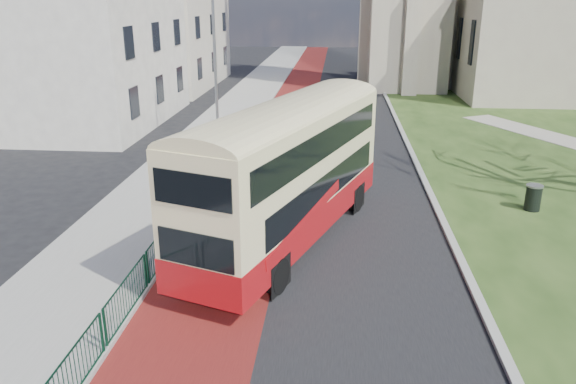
# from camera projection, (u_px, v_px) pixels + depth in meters

# --- Properties ---
(ground) EXTENTS (160.00, 160.00, 0.00)m
(ground) POSITION_uv_depth(u_px,v_px,m) (248.00, 311.00, 14.60)
(ground) COLOR black
(ground) RESTS_ON ground
(road_carriageway) EXTENTS (9.00, 120.00, 0.01)m
(road_carriageway) POSITION_uv_depth(u_px,v_px,m) (325.00, 134.00, 33.28)
(road_carriageway) COLOR black
(road_carriageway) RESTS_ON ground
(bus_lane) EXTENTS (3.40, 120.00, 0.01)m
(bus_lane) POSITION_uv_depth(u_px,v_px,m) (280.00, 133.00, 33.50)
(bus_lane) COLOR #591414
(bus_lane) RESTS_ON ground
(pavement_west) EXTENTS (4.00, 120.00, 0.12)m
(pavement_west) POSITION_uv_depth(u_px,v_px,m) (217.00, 131.00, 33.80)
(pavement_west) COLOR gray
(pavement_west) RESTS_ON ground
(kerb_west) EXTENTS (0.25, 120.00, 0.13)m
(kerb_west) POSITION_uv_depth(u_px,v_px,m) (250.00, 132.00, 33.63)
(kerb_west) COLOR #999993
(kerb_west) RESTS_ON ground
(kerb_east) EXTENTS (0.25, 80.00, 0.13)m
(kerb_east) POSITION_uv_depth(u_px,v_px,m) (400.00, 127.00, 34.76)
(kerb_east) COLOR #999993
(kerb_east) RESTS_ON ground
(pedestrian_railing) EXTENTS (0.07, 24.00, 1.12)m
(pedestrian_railing) POSITION_uv_depth(u_px,v_px,m) (177.00, 228.00, 18.42)
(pedestrian_railing) COLOR #0C3522
(pedestrian_railing) RESTS_ON ground
(street_block_near) EXTENTS (10.30, 14.30, 13.00)m
(street_block_near) POSITION_uv_depth(u_px,v_px,m) (74.00, 17.00, 34.29)
(street_block_near) COLOR beige
(street_block_near) RESTS_ON ground
(street_block_far) EXTENTS (10.30, 16.30, 11.50)m
(street_block_far) POSITION_uv_depth(u_px,v_px,m) (156.00, 20.00, 49.58)
(street_block_far) COLOR beige
(street_block_far) RESTS_ON ground
(streetlamp) EXTENTS (2.13, 0.18, 8.00)m
(streetlamp) POSITION_uv_depth(u_px,v_px,m) (218.00, 58.00, 30.37)
(streetlamp) COLOR gray
(streetlamp) RESTS_ON pavement_west
(bus) EXTENTS (5.99, 11.01, 4.51)m
(bus) POSITION_uv_depth(u_px,v_px,m) (289.00, 167.00, 17.90)
(bus) COLOR #9C0E12
(bus) RESTS_ON ground
(litter_bin) EXTENTS (0.66, 0.66, 1.00)m
(litter_bin) POSITION_uv_depth(u_px,v_px,m) (533.00, 197.00, 21.21)
(litter_bin) COLOR black
(litter_bin) RESTS_ON grass_green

